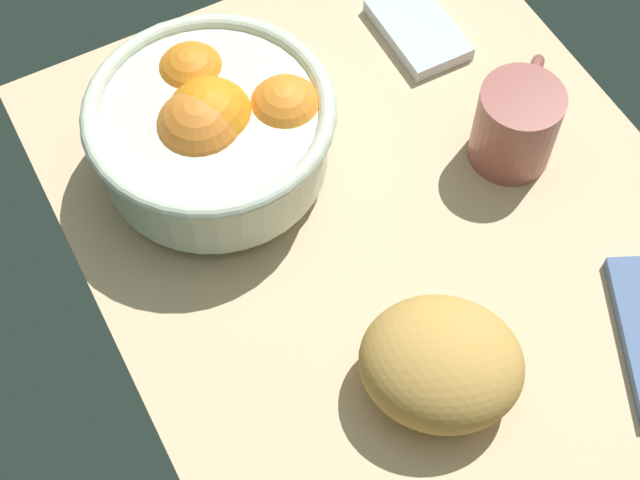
% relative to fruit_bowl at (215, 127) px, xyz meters
% --- Properties ---
extents(ground_plane, '(0.65, 0.53, 0.03)m').
position_rel_fruit_bowl_xyz_m(ground_plane, '(0.13, 0.11, -0.08)').
color(ground_plane, '#D9B58C').
extents(fruit_bowl, '(0.22, 0.22, 0.11)m').
position_rel_fruit_bowl_xyz_m(fruit_bowl, '(0.00, 0.00, 0.00)').
color(fruit_bowl, silver).
rests_on(fruit_bowl, ground).
extents(bread_loaf, '(0.17, 0.18, 0.08)m').
position_rel_fruit_bowl_xyz_m(bread_loaf, '(0.28, 0.06, -0.02)').
color(bread_loaf, gold).
rests_on(bread_loaf, ground).
extents(napkin_spare, '(0.11, 0.07, 0.02)m').
position_rel_fruit_bowl_xyz_m(napkin_spare, '(-0.05, 0.25, -0.05)').
color(napkin_spare, silver).
rests_on(napkin_spare, ground).
extents(mug, '(0.10, 0.10, 0.09)m').
position_rel_fruit_bowl_xyz_m(mug, '(0.11, 0.25, -0.02)').
color(mug, '#985148').
rests_on(mug, ground).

